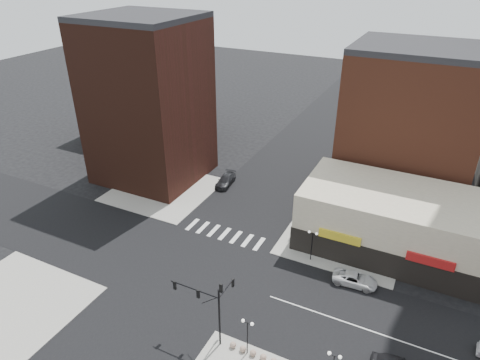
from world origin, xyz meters
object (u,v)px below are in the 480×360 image
at_px(traffic_signal, 212,301).
at_px(white_suv, 355,279).
at_px(street_lamp_se_a, 247,329).
at_px(street_lamp_ne, 312,238).
at_px(dark_sedan_north, 226,180).

height_order(traffic_signal, white_suv, traffic_signal).
distance_m(street_lamp_se_a, street_lamp_ne, 16.03).
relative_size(traffic_signal, street_lamp_ne, 1.87).
relative_size(white_suv, dark_sedan_north, 0.95).
xyz_separation_m(traffic_signal, street_lamp_ne, (4.76, 15.83, -1.67)).
xyz_separation_m(street_lamp_ne, dark_sedan_north, (-18.50, 12.48, -2.53)).
xyz_separation_m(street_lamp_ne, white_suv, (5.85, -1.84, -2.59)).
xyz_separation_m(traffic_signal, dark_sedan_north, (-13.74, 28.31, -4.20)).
height_order(street_lamp_se_a, street_lamp_ne, same).
bearing_deg(traffic_signal, white_suv, 52.81).
relative_size(street_lamp_se_a, white_suv, 0.83).
xyz_separation_m(white_suv, dark_sedan_north, (-24.35, 14.33, 0.07)).
height_order(street_lamp_ne, white_suv, street_lamp_ne).
height_order(traffic_signal, street_lamp_se_a, traffic_signal).
distance_m(street_lamp_se_a, white_suv, 15.94).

